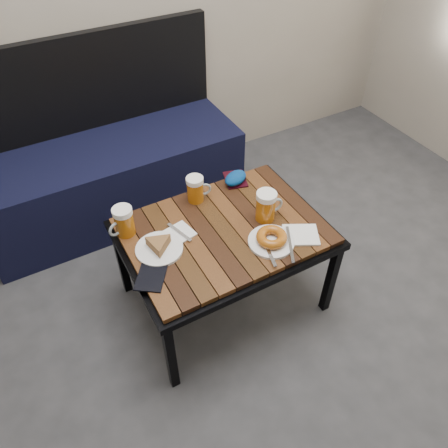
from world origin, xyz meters
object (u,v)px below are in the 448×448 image
beer_mug_right (266,206)px  cafe_table (224,236)px  beer_mug_left (124,221)px  plate_pie (159,246)px  beer_mug_centre (196,189)px  plate_bagel (272,239)px  passport_navy (151,276)px  knit_pouch (236,178)px  passport_burgundy (235,179)px  bench (111,171)px

beer_mug_right → cafe_table: bearing=174.8°
beer_mug_left → plate_pie: size_ratio=0.69×
beer_mug_centre → plate_bagel: beer_mug_centre is taller
beer_mug_left → beer_mug_right: size_ratio=0.95×
plate_pie → passport_navy: 0.14m
beer_mug_left → knit_pouch: (0.56, 0.07, -0.04)m
beer_mug_right → beer_mug_left: bearing=162.9°
plate_pie → plate_bagel: (0.41, -0.18, 0.00)m
cafe_table → beer_mug_right: size_ratio=6.14×
beer_mug_right → knit_pouch: 0.27m
cafe_table → beer_mug_right: (0.19, -0.03, 0.11)m
cafe_table → passport_navy: size_ratio=5.96×
plate_bagel → passport_navy: bearing=171.9°
beer_mug_centre → knit_pouch: beer_mug_centre is taller
passport_navy → passport_burgundy: size_ratio=1.08×
beer_mug_centre → passport_burgundy: size_ratio=0.93×
plate_pie → cafe_table: bearing=-4.1°
passport_navy → beer_mug_right: bearing=41.9°
passport_burgundy → beer_mug_left: bearing=-155.1°
bench → plate_pie: size_ratio=7.45×
knit_pouch → beer_mug_centre: bearing=-174.4°
beer_mug_left → plate_bagel: 0.60m
beer_mug_centre → passport_burgundy: (0.22, 0.04, -0.06)m
knit_pouch → plate_pie: bearing=-154.9°
bench → beer_mug_centre: bench is taller
beer_mug_centre → passport_burgundy: 0.23m
bench → passport_burgundy: 0.78m
plate_bagel → beer_mug_centre: bearing=110.7°
beer_mug_centre → passport_navy: 0.47m
bench → beer_mug_centre: 0.74m
bench → plate_pie: bearing=-93.3°
passport_burgundy → knit_pouch: (-0.01, -0.02, 0.02)m
plate_pie → beer_mug_centre: bearing=37.5°
beer_mug_right → plate_pie: beer_mug_right is taller
bench → passport_navy: (-0.13, -0.97, 0.20)m
beer_mug_left → plate_pie: bearing=98.9°
passport_navy → knit_pouch: size_ratio=1.17×
beer_mug_right → plate_pie: (-0.47, 0.05, -0.05)m
beer_mug_left → passport_burgundy: bearing=169.4°
plate_pie → beer_mug_left: bearing=118.1°
beer_mug_left → knit_pouch: 0.56m
plate_pie → knit_pouch: size_ratio=1.56×
passport_navy → knit_pouch: (0.56, 0.33, 0.02)m
beer_mug_centre → beer_mug_left: bearing=-160.5°
beer_mug_centre → passport_navy: size_ratio=0.86×
passport_burgundy → plate_bagel: bearing=-84.2°
plate_pie → knit_pouch: bearing=25.1°
beer_mug_centre → plate_bagel: bearing=-57.6°
plate_bagel → plate_pie: bearing=156.0°
bench → knit_pouch: bearing=-56.1°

